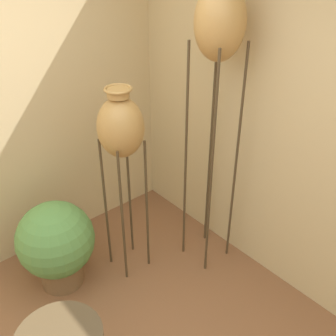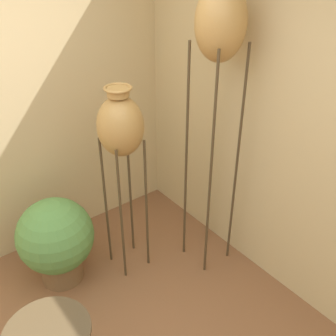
{
  "view_description": "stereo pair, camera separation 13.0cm",
  "coord_description": "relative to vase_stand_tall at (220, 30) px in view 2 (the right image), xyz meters",
  "views": [
    {
      "loc": [
        -0.5,
        -1.12,
        2.49
      ],
      "look_at": [
        1.17,
        0.81,
        0.93
      ],
      "focal_mm": 42.0,
      "sensor_mm": 36.0,
      "label": 1
    },
    {
      "loc": [
        -0.4,
        -1.21,
        2.49
      ],
      "look_at": [
        1.17,
        0.81,
        0.93
      ],
      "focal_mm": 42.0,
      "sensor_mm": 36.0,
      "label": 2
    }
  ],
  "objects": [
    {
      "name": "wall_right",
      "position": [
        0.29,
        -0.65,
        -0.59
      ],
      "size": [
        0.06,
        7.45,
        2.7
      ],
      "color": "#D1B784",
      "rests_on": "ground_plane"
    },
    {
      "name": "vase_stand_tall",
      "position": [
        0.0,
        0.0,
        0.0
      ],
      "size": [
        0.34,
        0.34,
        2.3
      ],
      "color": "#473823",
      "rests_on": "ground_plane"
    },
    {
      "name": "vase_stand_medium",
      "position": [
        -0.59,
        0.34,
        -0.66
      ],
      "size": [
        0.34,
        0.34,
        1.59
      ],
      "color": "#473823",
      "rests_on": "ground_plane"
    },
    {
      "name": "potted_plant",
      "position": [
        -1.12,
        0.53,
        -1.53
      ],
      "size": [
        0.6,
        0.6,
        0.75
      ],
      "color": "brown",
      "rests_on": "ground_plane"
    }
  ]
}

